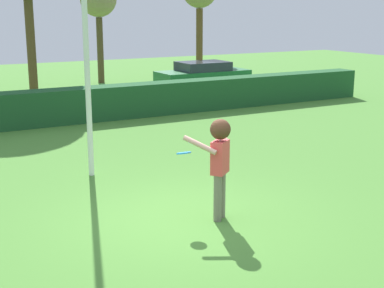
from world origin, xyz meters
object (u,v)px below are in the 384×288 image
at_px(frisbee, 184,153).
at_px(lamppost, 84,9).
at_px(maple_tree, 98,1).
at_px(parked_car_green, 203,74).
at_px(person, 220,155).

bearing_deg(frisbee, lamppost, 100.45).
bearing_deg(lamppost, maple_tree, 69.23).
height_order(frisbee, maple_tree, maple_tree).
bearing_deg(parked_car_green, frisbee, -121.15).
bearing_deg(maple_tree, frisbee, -105.56).
distance_m(person, lamppost, 4.53).
distance_m(person, frisbee, 0.63).
bearing_deg(person, frisbee, 139.45).
height_order(person, parked_car_green, person).
relative_size(frisbee, maple_tree, 0.05).
xyz_separation_m(frisbee, maple_tree, (5.07, 18.21, 2.75)).
xyz_separation_m(frisbee, parked_car_green, (8.33, 13.78, -0.48)).
xyz_separation_m(parked_car_green, maple_tree, (-3.26, 4.43, 3.23)).
relative_size(lamppost, maple_tree, 1.33).
relative_size(frisbee, parked_car_green, 0.06).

